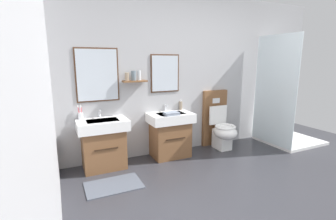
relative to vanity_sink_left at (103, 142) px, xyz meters
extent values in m
cube|color=#2D2D33|center=(1.71, -1.80, -0.43)|extent=(6.06, 5.42, 0.10)
cube|color=#A8A8AA|center=(1.71, 0.26, 0.91)|extent=(4.86, 0.12, 2.58)
cube|color=#4C301E|center=(0.00, 0.19, 0.94)|extent=(0.60, 0.02, 0.76)
cube|color=silver|center=(0.00, 0.18, 0.94)|extent=(0.56, 0.01, 0.72)
cube|color=#4C301E|center=(1.05, 0.19, 0.94)|extent=(0.49, 0.02, 0.59)
cube|color=silver|center=(1.05, 0.18, 0.94)|extent=(0.45, 0.01, 0.55)
cube|color=brown|center=(0.52, 0.12, 0.84)|extent=(0.36, 0.14, 0.02)
cylinder|color=gray|center=(0.41, 0.13, 0.91)|extent=(0.07, 0.07, 0.12)
cylinder|color=slate|center=(0.51, 0.11, 0.92)|extent=(0.07, 0.07, 0.14)
cylinder|color=silver|center=(0.59, 0.12, 0.92)|extent=(0.05, 0.05, 0.15)
cube|color=#A8A8AA|center=(-0.66, -1.80, 0.91)|extent=(0.12, 4.22, 2.58)
cube|color=#474C56|center=(0.00, -0.58, -0.37)|extent=(0.68, 0.44, 0.01)
cube|color=brown|center=(0.00, 0.00, -0.10)|extent=(0.58, 0.42, 0.56)
cube|color=#342214|center=(0.00, -0.21, -0.03)|extent=(0.32, 0.01, 0.02)
cube|color=white|center=(0.00, 0.00, 0.26)|extent=(0.69, 0.47, 0.14)
cube|color=silver|center=(0.00, -0.03, 0.31)|extent=(0.43, 0.26, 0.03)
cylinder|color=silver|center=(0.00, 0.19, 0.38)|extent=(0.03, 0.03, 0.11)
cylinder|color=silver|center=(0.00, 0.13, 0.43)|extent=(0.02, 0.11, 0.02)
cube|color=brown|center=(1.05, 0.00, -0.10)|extent=(0.58, 0.42, 0.56)
cube|color=#342214|center=(1.05, -0.21, -0.03)|extent=(0.32, 0.01, 0.02)
cube|color=white|center=(1.05, 0.00, 0.26)|extent=(0.69, 0.47, 0.14)
cube|color=silver|center=(1.05, -0.03, 0.31)|extent=(0.43, 0.26, 0.03)
cylinder|color=silver|center=(1.05, 0.19, 0.38)|extent=(0.03, 0.03, 0.11)
cylinder|color=silver|center=(1.05, 0.13, 0.43)|extent=(0.02, 0.11, 0.02)
cube|color=brown|center=(2.01, 0.18, 0.12)|extent=(0.48, 0.10, 1.00)
cube|color=silver|center=(2.01, 0.13, 0.44)|extent=(0.15, 0.01, 0.09)
cube|color=white|center=(2.01, -0.08, -0.21)|extent=(0.22, 0.30, 0.34)
ellipsoid|color=white|center=(2.01, -0.16, -0.06)|extent=(0.37, 0.46, 0.24)
torus|color=white|center=(2.01, -0.16, 0.04)|extent=(0.35, 0.35, 0.04)
cube|color=white|center=(2.01, 0.06, 0.20)|extent=(0.35, 0.03, 0.33)
cylinder|color=silver|center=(-0.27, 0.16, 0.38)|extent=(0.07, 0.07, 0.09)
cylinder|color=#DB3847|center=(-0.25, 0.16, 0.44)|extent=(0.02, 0.03, 0.17)
cube|color=white|center=(-0.25, 0.15, 0.52)|extent=(0.01, 0.02, 0.03)
cylinder|color=#DB3847|center=(-0.27, 0.17, 0.43)|extent=(0.02, 0.03, 0.15)
cube|color=white|center=(-0.26, 0.16, 0.50)|extent=(0.01, 0.02, 0.03)
cylinder|color=#DB3847|center=(-0.28, 0.16, 0.43)|extent=(0.02, 0.02, 0.17)
cube|color=white|center=(-0.29, 0.17, 0.52)|extent=(0.01, 0.02, 0.03)
cylinder|color=white|center=(-0.26, 0.14, 0.43)|extent=(0.01, 0.02, 0.16)
cube|color=white|center=(-0.26, 0.15, 0.51)|extent=(0.01, 0.02, 0.03)
cylinder|color=gray|center=(1.32, 0.17, 0.40)|extent=(0.06, 0.06, 0.14)
cylinder|color=silver|center=(1.32, 0.17, 0.49)|extent=(0.02, 0.02, 0.04)
cube|color=gray|center=(1.01, -0.13, 0.35)|extent=(0.22, 0.16, 0.04)
cube|color=white|center=(3.42, -0.32, -0.35)|extent=(1.01, 0.88, 0.05)
cube|color=silver|center=(2.91, -0.32, 0.62)|extent=(0.02, 0.88, 1.90)
camera|label=1|loc=(-0.56, -3.38, 1.14)|focal=26.09mm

